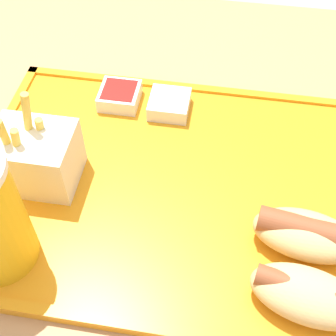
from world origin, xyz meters
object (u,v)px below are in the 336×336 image
hot_dog_far (308,295)px  sauce_cup_mayo (169,104)px  fries_carton (36,157)px  hot_dog_near (306,234)px  sauce_cup_ketchup (120,95)px

hot_dog_far → sauce_cup_mayo: size_ratio=2.29×
fries_carton → sauce_cup_mayo: 0.19m
hot_dog_far → hot_dog_near: size_ratio=1.02×
sauce_cup_ketchup → sauce_cup_mayo: bearing=175.5°
hot_dog_near → fries_carton: 0.31m
fries_carton → hot_dog_far: bearing=159.7°
hot_dog_far → sauce_cup_mayo: hot_dog_far is taller
hot_dog_near → sauce_cup_mayo: 0.25m
hot_dog_near → sauce_cup_mayo: size_ratio=2.25×
hot_dog_far → sauce_cup_mayo: (0.17, -0.25, -0.01)m
sauce_cup_mayo → sauce_cup_ketchup: size_ratio=1.00×
hot_dog_far → sauce_cup_ketchup: (0.24, -0.26, -0.01)m
hot_dog_far → hot_dog_near: bearing=-90.0°
hot_dog_near → sauce_cup_mayo: bearing=-46.7°
hot_dog_near → sauce_cup_ketchup: bearing=-37.9°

